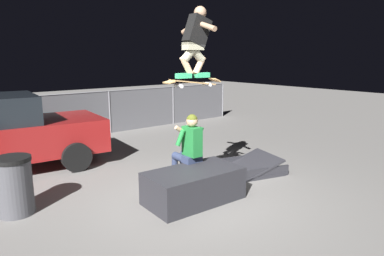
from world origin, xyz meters
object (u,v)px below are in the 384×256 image
object	(u,v)px
ledge_box_main	(194,186)
skateboard	(193,82)
skater_airborne	(196,39)
trash_bin	(14,186)
person_sitting_on_ledge	(188,147)
kicker_ramp	(247,169)

from	to	relation	value
ledge_box_main	skateboard	xyz separation A→B (m)	(0.21, 0.28, 1.64)
skater_airborne	trash_bin	size ratio (longest dim) A/B	1.27
person_sitting_on_ledge	skater_airborne	distance (m)	1.83
person_sitting_on_ledge	ledge_box_main	bearing A→B (deg)	-119.12
ledge_box_main	kicker_ramp	bearing A→B (deg)	13.17
person_sitting_on_ledge	trash_bin	distance (m)	2.77
kicker_ramp	trash_bin	world-z (taller)	trash_bin
trash_bin	skater_airborne	bearing A→B (deg)	-21.79
skateboard	skater_airborne	size ratio (longest dim) A/B	0.92
ledge_box_main	trash_bin	distance (m)	2.70
kicker_ramp	trash_bin	xyz separation A→B (m)	(-4.10, 0.91, 0.37)
ledge_box_main	skateboard	world-z (taller)	skateboard
skateboard	ledge_box_main	bearing A→B (deg)	-127.10
ledge_box_main	skater_airborne	size ratio (longest dim) A/B	1.39
kicker_ramp	trash_bin	bearing A→B (deg)	167.49
skater_airborne	kicker_ramp	size ratio (longest dim) A/B	0.79
skater_airborne	ledge_box_main	bearing A→B (deg)	-134.34
skateboard	skater_airborne	distance (m)	0.69
kicker_ramp	skater_airborne	bearing A→B (deg)	-174.71
skateboard	kicker_ramp	distance (m)	2.40
ledge_box_main	skateboard	size ratio (longest dim) A/B	1.51
ledge_box_main	person_sitting_on_ledge	bearing A→B (deg)	60.88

